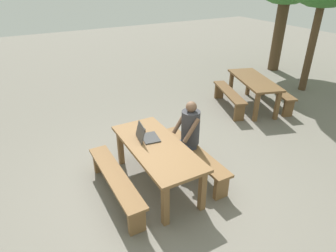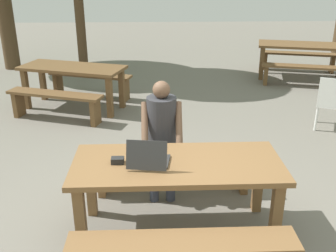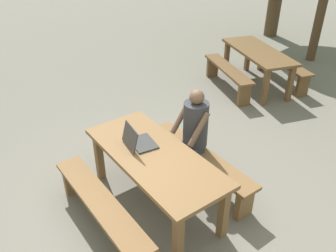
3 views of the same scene
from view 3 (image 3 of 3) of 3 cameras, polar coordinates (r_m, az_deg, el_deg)
ground_plane at (r=4.46m, az=-2.07°, el=-12.41°), size 30.00×30.00×0.00m
picnic_table_front at (r=4.04m, az=-2.24°, el=-5.90°), size 1.91×0.82×0.75m
bench_near at (r=3.98m, az=-10.89°, el=-12.97°), size 1.79×0.30×0.45m
bench_far at (r=4.58m, az=5.29°, el=-5.63°), size 1.79×0.30×0.45m
laptop at (r=4.09m, az=-4.95°, el=-2.42°), size 0.40×0.38×0.27m
small_pouch at (r=4.34m, az=-6.31°, el=-0.95°), size 0.11×0.08×0.05m
person_seated at (r=4.39m, az=4.17°, el=-0.61°), size 0.42×0.41×1.30m
picnic_table_mid at (r=7.29m, az=14.46°, el=10.98°), size 1.94×1.27×0.76m
bench_mid_south at (r=7.10m, az=9.72°, el=8.44°), size 1.64×0.80×0.47m
bench_mid_north at (r=7.73m, az=18.25°, el=9.26°), size 1.64×0.80×0.47m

